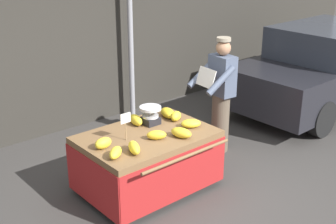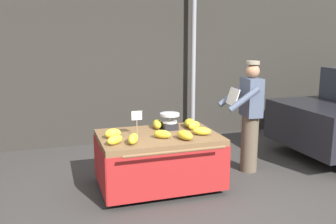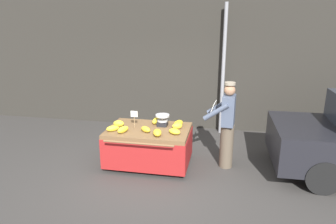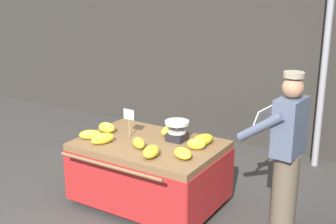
{
  "view_description": "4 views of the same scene",
  "coord_description": "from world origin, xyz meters",
  "px_view_note": "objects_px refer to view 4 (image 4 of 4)",
  "views": [
    {
      "loc": [
        -3.33,
        -3.49,
        3.04
      ],
      "look_at": [
        0.11,
        0.52,
        0.98
      ],
      "focal_mm": 48.9,
      "sensor_mm": 36.0,
      "label": 1
    },
    {
      "loc": [
        -1.58,
        -4.12,
        2.1
      ],
      "look_at": [
        -0.11,
        0.45,
        1.09
      ],
      "focal_mm": 39.61,
      "sensor_mm": 36.0,
      "label": 2
    },
    {
      "loc": [
        1.25,
        -4.98,
        2.81
      ],
      "look_at": [
        0.17,
        0.57,
        1.13
      ],
      "focal_mm": 32.84,
      "sensor_mm": 36.0,
      "label": 3
    },
    {
      "loc": [
        2.51,
        -3.45,
        2.6
      ],
      "look_at": [
        -0.02,
        0.63,
        1.14
      ],
      "focal_mm": 48.54,
      "sensor_mm": 36.0,
      "label": 4
    }
  ],
  "objects_px": {
    "street_pole": "(326,52)",
    "banana_bunch_3": "(183,153)",
    "banana_bunch_1": "(151,152)",
    "banana_bunch_7": "(103,139)",
    "banana_bunch_5": "(170,130)",
    "banana_bunch_6": "(139,143)",
    "banana_bunch_4": "(196,144)",
    "vendor_person": "(286,154)",
    "banana_bunch_8": "(90,135)",
    "price_sign": "(129,117)",
    "banana_bunch_2": "(107,128)",
    "banana_cart": "(149,159)",
    "weighing_scale": "(177,131)",
    "banana_bunch_0": "(203,140)"
  },
  "relations": [
    {
      "from": "weighing_scale",
      "to": "banana_bunch_3",
      "type": "bearing_deg",
      "value": -52.65
    },
    {
      "from": "banana_bunch_0",
      "to": "banana_bunch_1",
      "type": "xyz_separation_m",
      "value": [
        -0.3,
        -0.59,
        -0.0
      ]
    },
    {
      "from": "banana_bunch_3",
      "to": "vendor_person",
      "type": "relative_size",
      "value": 0.15
    },
    {
      "from": "price_sign",
      "to": "banana_bunch_6",
      "type": "bearing_deg",
      "value": -36.84
    },
    {
      "from": "street_pole",
      "to": "banana_bunch_8",
      "type": "relative_size",
      "value": 12.99
    },
    {
      "from": "weighing_scale",
      "to": "banana_bunch_2",
      "type": "xyz_separation_m",
      "value": [
        -0.85,
        -0.21,
        -0.05
      ]
    },
    {
      "from": "banana_bunch_5",
      "to": "banana_bunch_7",
      "type": "bearing_deg",
      "value": -128.17
    },
    {
      "from": "banana_bunch_2",
      "to": "vendor_person",
      "type": "distance_m",
      "value": 2.14
    },
    {
      "from": "street_pole",
      "to": "price_sign",
      "type": "height_order",
      "value": "street_pole"
    },
    {
      "from": "banana_bunch_4",
      "to": "vendor_person",
      "type": "relative_size",
      "value": 0.12
    },
    {
      "from": "banana_bunch_2",
      "to": "banana_bunch_4",
      "type": "xyz_separation_m",
      "value": [
        1.18,
        0.09,
        -0.0
      ]
    },
    {
      "from": "street_pole",
      "to": "banana_cart",
      "type": "xyz_separation_m",
      "value": [
        -1.36,
        -2.16,
        -1.06
      ]
    },
    {
      "from": "banana_bunch_0",
      "to": "banana_bunch_8",
      "type": "bearing_deg",
      "value": -156.43
    },
    {
      "from": "banana_cart",
      "to": "banana_bunch_6",
      "type": "bearing_deg",
      "value": -91.72
    },
    {
      "from": "banana_cart",
      "to": "banana_bunch_3",
      "type": "height_order",
      "value": "banana_bunch_3"
    },
    {
      "from": "banana_bunch_2",
      "to": "banana_bunch_3",
      "type": "xyz_separation_m",
      "value": [
        1.17,
        -0.2,
        -0.01
      ]
    },
    {
      "from": "banana_bunch_8",
      "to": "banana_bunch_1",
      "type": "bearing_deg",
      "value": -4.68
    },
    {
      "from": "banana_bunch_5",
      "to": "vendor_person",
      "type": "distance_m",
      "value": 1.44
    },
    {
      "from": "banana_cart",
      "to": "banana_bunch_7",
      "type": "height_order",
      "value": "banana_bunch_7"
    },
    {
      "from": "banana_bunch_5",
      "to": "banana_bunch_8",
      "type": "relative_size",
      "value": 1.08
    },
    {
      "from": "price_sign",
      "to": "banana_bunch_5",
      "type": "distance_m",
      "value": 0.51
    },
    {
      "from": "banana_bunch_0",
      "to": "vendor_person",
      "type": "bearing_deg",
      "value": -2.99
    },
    {
      "from": "street_pole",
      "to": "banana_bunch_4",
      "type": "bearing_deg",
      "value": -111.22
    },
    {
      "from": "price_sign",
      "to": "banana_bunch_0",
      "type": "height_order",
      "value": "price_sign"
    },
    {
      "from": "banana_bunch_0",
      "to": "vendor_person",
      "type": "xyz_separation_m",
      "value": [
        0.96,
        -0.05,
        0.05
      ]
    },
    {
      "from": "banana_bunch_0",
      "to": "banana_bunch_3",
      "type": "distance_m",
      "value": 0.45
    },
    {
      "from": "weighing_scale",
      "to": "banana_bunch_2",
      "type": "height_order",
      "value": "weighing_scale"
    },
    {
      "from": "banana_bunch_0",
      "to": "banana_bunch_3",
      "type": "xyz_separation_m",
      "value": [
        0.0,
        -0.45,
        -0.01
      ]
    },
    {
      "from": "price_sign",
      "to": "banana_bunch_5",
      "type": "relative_size",
      "value": 1.26
    },
    {
      "from": "banana_bunch_3",
      "to": "price_sign",
      "type": "bearing_deg",
      "value": 165.77
    },
    {
      "from": "price_sign",
      "to": "vendor_person",
      "type": "height_order",
      "value": "vendor_person"
    },
    {
      "from": "banana_bunch_4",
      "to": "vendor_person",
      "type": "bearing_deg",
      "value": 6.47
    },
    {
      "from": "street_pole",
      "to": "banana_bunch_8",
      "type": "height_order",
      "value": "street_pole"
    },
    {
      "from": "banana_bunch_4",
      "to": "banana_bunch_2",
      "type": "bearing_deg",
      "value": -175.84
    },
    {
      "from": "banana_bunch_0",
      "to": "banana_bunch_8",
      "type": "xyz_separation_m",
      "value": [
        -1.19,
        -0.52,
        -0.01
      ]
    },
    {
      "from": "street_pole",
      "to": "banana_bunch_3",
      "type": "distance_m",
      "value": 2.62
    },
    {
      "from": "banana_bunch_3",
      "to": "banana_bunch_7",
      "type": "xyz_separation_m",
      "value": [
        -0.97,
        -0.11,
        0.01
      ]
    },
    {
      "from": "banana_bunch_4",
      "to": "vendor_person",
      "type": "xyz_separation_m",
      "value": [
        0.95,
        0.11,
        0.05
      ]
    },
    {
      "from": "banana_bunch_5",
      "to": "banana_bunch_6",
      "type": "distance_m",
      "value": 0.53
    },
    {
      "from": "banana_bunch_1",
      "to": "banana_bunch_7",
      "type": "height_order",
      "value": "banana_bunch_7"
    },
    {
      "from": "banana_bunch_8",
      "to": "banana_bunch_7",
      "type": "bearing_deg",
      "value": -10.45
    },
    {
      "from": "price_sign",
      "to": "banana_bunch_5",
      "type": "height_order",
      "value": "price_sign"
    },
    {
      "from": "banana_bunch_6",
      "to": "banana_bunch_7",
      "type": "distance_m",
      "value": 0.43
    },
    {
      "from": "vendor_person",
      "to": "banana_bunch_6",
      "type": "bearing_deg",
      "value": -165.3
    },
    {
      "from": "street_pole",
      "to": "weighing_scale",
      "type": "distance_m",
      "value": 2.36
    },
    {
      "from": "banana_bunch_1",
      "to": "vendor_person",
      "type": "bearing_deg",
      "value": 23.45
    },
    {
      "from": "street_pole",
      "to": "banana_bunch_4",
      "type": "distance_m",
      "value": 2.36
    },
    {
      "from": "street_pole",
      "to": "banana_bunch_6",
      "type": "relative_size",
      "value": 13.74
    },
    {
      "from": "banana_cart",
      "to": "price_sign",
      "type": "distance_m",
      "value": 0.54
    },
    {
      "from": "banana_cart",
      "to": "price_sign",
      "type": "xyz_separation_m",
      "value": [
        -0.29,
        0.02,
        0.45
      ]
    }
  ]
}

